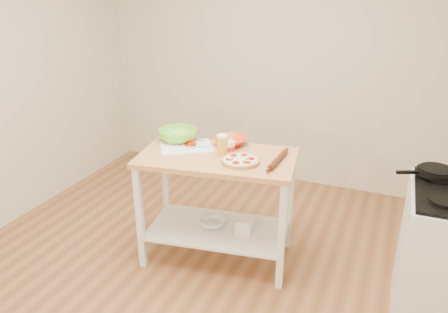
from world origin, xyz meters
TOP-DOWN VIEW (x-y plane):
  - room_shell at (0.00, 0.00)m, footprint 4.04×4.54m
  - prep_island at (0.02, 0.55)m, footprint 1.26×0.82m
  - skillet at (1.51, 0.68)m, footprint 0.36×0.24m
  - pizza at (0.23, 0.49)m, footprint 0.28×0.28m
  - cutting_board at (-0.28, 0.61)m, footprint 0.50×0.47m
  - spatula at (-0.18, 0.61)m, footprint 0.15×0.07m
  - knife at (-0.37, 0.76)m, footprint 0.27×0.03m
  - orange_bowl at (0.03, 0.80)m, footprint 0.31×0.31m
  - green_bowl at (-0.40, 0.71)m, footprint 0.42×0.42m
  - beer_pint at (0.06, 0.56)m, footprint 0.08×0.08m
  - yogurt_tub at (0.09, 0.60)m, footprint 0.09×0.09m
  - rolling_pin at (0.48, 0.60)m, footprint 0.05×0.35m
  - shelf_glass_bowl at (-0.03, 0.57)m, footprint 0.23×0.23m
  - shelf_bin at (0.23, 0.58)m, footprint 0.14×0.14m

SIDE VIEW (x-z plane):
  - shelf_glass_bowl at x=-0.03m, z-range 0.26..0.33m
  - shelf_bin at x=0.23m, z-range 0.26..0.38m
  - prep_island at x=0.02m, z-range 0.20..1.10m
  - cutting_board at x=-0.28m, z-range 0.89..0.93m
  - pizza at x=0.23m, z-range 0.89..0.94m
  - spatula at x=-0.18m, z-range 0.91..0.92m
  - knife at x=-0.37m, z-range 0.91..0.92m
  - rolling_pin at x=0.48m, z-range 0.90..0.94m
  - orange_bowl at x=0.03m, z-range 0.90..0.96m
  - green_bowl at x=-0.40m, z-range 0.90..1.00m
  - yogurt_tub at x=0.09m, z-range 0.86..1.05m
  - skillet at x=1.51m, z-range 0.96..0.99m
  - beer_pint at x=0.06m, z-range 0.90..1.07m
  - room_shell at x=0.00m, z-range -0.02..2.72m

